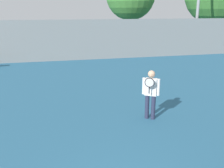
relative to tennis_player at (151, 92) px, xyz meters
The scene contains 2 objects.
tennis_player is the anchor object (origin of this frame).
back_fence 11.51m from the tennis_player, 100.27° to the left, with size 28.85×0.06×2.89m.
Camera 1 is at (-1.15, -3.00, 3.58)m, focal length 42.00 mm.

